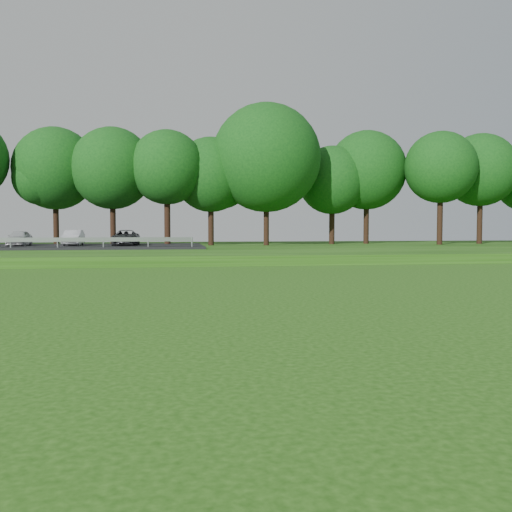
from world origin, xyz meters
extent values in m
cube|color=#1A440D|center=(0.00, 34.00, 0.30)|extent=(130.00, 30.00, 0.60)
cube|color=gray|center=(0.00, 20.00, 0.02)|extent=(130.00, 1.60, 0.04)
cube|color=black|center=(-24.00, 33.00, 0.69)|extent=(24.00, 9.00, 0.18)
imported|color=silver|center=(-26.00, 33.00, 1.38)|extent=(1.42, 3.52, 1.20)
imported|color=#ACAEB4|center=(-22.00, 33.00, 1.38)|extent=(1.27, 3.64, 1.20)
imported|color=#36373B|center=(-18.00, 33.00, 1.38)|extent=(1.99, 4.32, 1.20)
camera|label=1|loc=(-14.83, -13.01, 2.28)|focal=40.00mm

